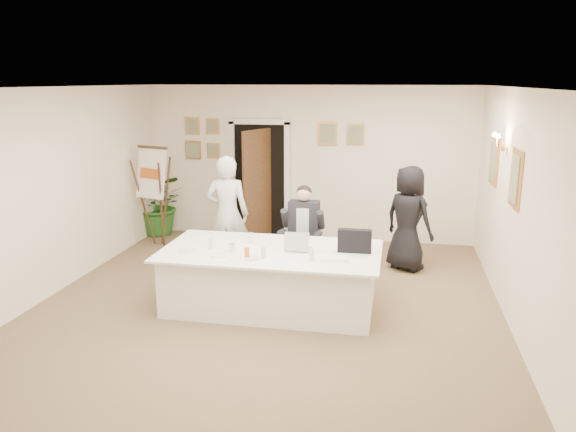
{
  "coord_description": "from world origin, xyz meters",
  "views": [
    {
      "loc": [
        1.58,
        -6.56,
        2.89
      ],
      "look_at": [
        0.19,
        0.6,
        1.11
      ],
      "focal_mm": 35.0,
      "sensor_mm": 36.0,
      "label": 1
    }
  ],
  "objects_px": {
    "standing_man": "(227,214)",
    "seated_man": "(303,232)",
    "standing_woman": "(408,218)",
    "laptop_bag": "(355,241)",
    "paper_stack": "(334,258)",
    "laptop": "(298,239)",
    "oj_glass": "(247,253)",
    "flip_chart": "(156,201)",
    "potted_palm": "(160,204)",
    "steel_jug": "(232,248)",
    "conference_table": "(271,278)"
  },
  "relations": [
    {
      "from": "seated_man",
      "to": "laptop",
      "type": "xyz_separation_m",
      "value": [
        0.11,
        -1.09,
        0.21
      ]
    },
    {
      "from": "potted_palm",
      "to": "laptop",
      "type": "xyz_separation_m",
      "value": [
        3.19,
        -3.0,
        0.32
      ]
    },
    {
      "from": "standing_man",
      "to": "laptop_bag",
      "type": "height_order",
      "value": "standing_man"
    },
    {
      "from": "flip_chart",
      "to": "laptop_bag",
      "type": "xyz_separation_m",
      "value": [
        3.64,
        -2.22,
        0.11
      ]
    },
    {
      "from": "laptop",
      "to": "paper_stack",
      "type": "xyz_separation_m",
      "value": [
        0.5,
        -0.31,
        -0.12
      ]
    },
    {
      "from": "potted_palm",
      "to": "laptop_bag",
      "type": "distance_m",
      "value": 4.92
    },
    {
      "from": "conference_table",
      "to": "laptop_bag",
      "type": "xyz_separation_m",
      "value": [
        1.05,
        0.1,
        0.53
      ]
    },
    {
      "from": "potted_palm",
      "to": "oj_glass",
      "type": "bearing_deg",
      "value": -52.64
    },
    {
      "from": "paper_stack",
      "to": "steel_jug",
      "type": "height_order",
      "value": "steel_jug"
    },
    {
      "from": "laptop_bag",
      "to": "conference_table",
      "type": "bearing_deg",
      "value": -175.2
    },
    {
      "from": "flip_chart",
      "to": "steel_jug",
      "type": "xyz_separation_m",
      "value": [
        2.13,
        -2.51,
        0.02
      ]
    },
    {
      "from": "steel_jug",
      "to": "standing_woman",
      "type": "bearing_deg",
      "value": 42.96
    },
    {
      "from": "oj_glass",
      "to": "potted_palm",
      "type": "bearing_deg",
      "value": 127.36
    },
    {
      "from": "oj_glass",
      "to": "standing_woman",
      "type": "bearing_deg",
      "value": 49.16
    },
    {
      "from": "laptop",
      "to": "laptop_bag",
      "type": "bearing_deg",
      "value": 1.82
    },
    {
      "from": "standing_man",
      "to": "standing_woman",
      "type": "bearing_deg",
      "value": -172.72
    },
    {
      "from": "laptop_bag",
      "to": "oj_glass",
      "type": "bearing_deg",
      "value": -159.53
    },
    {
      "from": "laptop",
      "to": "standing_man",
      "type": "bearing_deg",
      "value": 136.5
    },
    {
      "from": "paper_stack",
      "to": "oj_glass",
      "type": "xyz_separation_m",
      "value": [
        -1.05,
        -0.15,
        0.05
      ]
    },
    {
      "from": "paper_stack",
      "to": "laptop",
      "type": "bearing_deg",
      "value": 147.96
    },
    {
      "from": "seated_man",
      "to": "steel_jug",
      "type": "relative_size",
      "value": 12.87
    },
    {
      "from": "seated_man",
      "to": "steel_jug",
      "type": "bearing_deg",
      "value": -110.6
    },
    {
      "from": "steel_jug",
      "to": "paper_stack",
      "type": "bearing_deg",
      "value": -2.56
    },
    {
      "from": "paper_stack",
      "to": "laptop_bag",
      "type": "bearing_deg",
      "value": 57.93
    },
    {
      "from": "laptop",
      "to": "paper_stack",
      "type": "bearing_deg",
      "value": -32.43
    },
    {
      "from": "steel_jug",
      "to": "oj_glass",
      "type": "bearing_deg",
      "value": -40.4
    },
    {
      "from": "standing_man",
      "to": "oj_glass",
      "type": "bearing_deg",
      "value": 109.59
    },
    {
      "from": "steel_jug",
      "to": "seated_man",
      "type": "bearing_deg",
      "value": 63.06
    },
    {
      "from": "standing_woman",
      "to": "laptop_bag",
      "type": "bearing_deg",
      "value": 103.49
    },
    {
      "from": "seated_man",
      "to": "paper_stack",
      "type": "relative_size",
      "value": 4.25
    },
    {
      "from": "standing_woman",
      "to": "oj_glass",
      "type": "height_order",
      "value": "standing_woman"
    },
    {
      "from": "standing_man",
      "to": "oj_glass",
      "type": "height_order",
      "value": "standing_man"
    },
    {
      "from": "standing_woman",
      "to": "conference_table",
      "type": "bearing_deg",
      "value": 81.84
    },
    {
      "from": "flip_chart",
      "to": "potted_palm",
      "type": "relative_size",
      "value": 1.48
    },
    {
      "from": "seated_man",
      "to": "paper_stack",
      "type": "distance_m",
      "value": 1.54
    },
    {
      "from": "flip_chart",
      "to": "standing_woman",
      "type": "height_order",
      "value": "flip_chart"
    },
    {
      "from": "standing_woman",
      "to": "laptop",
      "type": "bearing_deg",
      "value": 86.77
    },
    {
      "from": "seated_man",
      "to": "laptop_bag",
      "type": "distance_m",
      "value": 1.37
    },
    {
      "from": "oj_glass",
      "to": "steel_jug",
      "type": "bearing_deg",
      "value": 139.6
    },
    {
      "from": "laptop",
      "to": "steel_jug",
      "type": "height_order",
      "value": "laptop"
    },
    {
      "from": "conference_table",
      "to": "steel_jug",
      "type": "distance_m",
      "value": 0.66
    },
    {
      "from": "standing_woman",
      "to": "laptop_bag",
      "type": "xyz_separation_m",
      "value": [
        -0.69,
        -1.77,
        0.11
      ]
    },
    {
      "from": "laptop_bag",
      "to": "oj_glass",
      "type": "height_order",
      "value": "laptop_bag"
    },
    {
      "from": "flip_chart",
      "to": "laptop",
      "type": "distance_m",
      "value": 3.69
    },
    {
      "from": "seated_man",
      "to": "standing_woman",
      "type": "xyz_separation_m",
      "value": [
        1.52,
        0.7,
        0.11
      ]
    },
    {
      "from": "standing_man",
      "to": "seated_man",
      "type": "bearing_deg",
      "value": 169.08
    },
    {
      "from": "flip_chart",
      "to": "paper_stack",
      "type": "distance_m",
      "value": 4.28
    },
    {
      "from": "seated_man",
      "to": "standing_woman",
      "type": "distance_m",
      "value": 1.68
    },
    {
      "from": "flip_chart",
      "to": "oj_glass",
      "type": "distance_m",
      "value": 3.61
    },
    {
      "from": "seated_man",
      "to": "standing_man",
      "type": "xyz_separation_m",
      "value": [
        -1.2,
        0.13,
        0.19
      ]
    }
  ]
}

